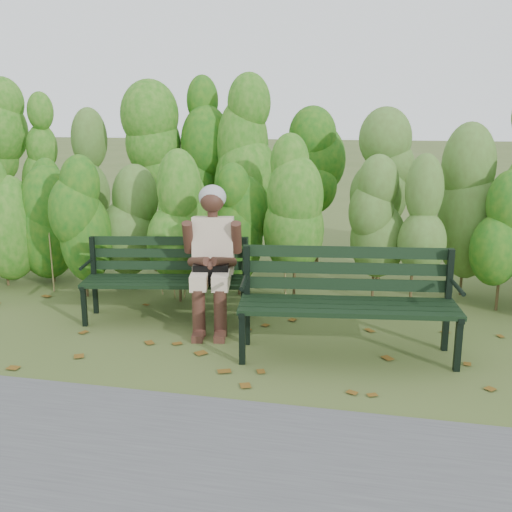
# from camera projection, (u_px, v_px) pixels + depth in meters

# --- Properties ---
(ground) EXTENTS (80.00, 80.00, 0.00)m
(ground) POSITION_uv_depth(u_px,v_px,m) (247.00, 350.00, 5.16)
(ground) COLOR #445624
(footpath) EXTENTS (60.00, 2.50, 0.01)m
(footpath) POSITION_uv_depth(u_px,v_px,m) (151.00, 511.00, 3.07)
(footpath) COLOR #474749
(footpath) RESTS_ON ground
(hedge_band) EXTENTS (11.04, 1.67, 2.42)m
(hedge_band) POSITION_uv_depth(u_px,v_px,m) (285.00, 180.00, 6.63)
(hedge_band) COLOR #47381E
(hedge_band) RESTS_ON ground
(leaf_litter) EXTENTS (5.80, 2.17, 0.01)m
(leaf_litter) POSITION_uv_depth(u_px,v_px,m) (232.00, 355.00, 5.05)
(leaf_litter) COLOR brown
(leaf_litter) RESTS_ON ground
(bench_left) EXTENTS (1.66, 0.81, 0.79)m
(bench_left) POSITION_uv_depth(u_px,v_px,m) (167.00, 272.00, 5.88)
(bench_left) COLOR black
(bench_left) RESTS_ON ground
(bench_right) EXTENTS (1.84, 0.81, 0.89)m
(bench_right) POSITION_uv_depth(u_px,v_px,m) (347.00, 293.00, 4.98)
(bench_right) COLOR black
(bench_right) RESTS_ON ground
(seated_woman) EXTENTS (0.59, 0.87, 1.33)m
(seated_woman) POSITION_uv_depth(u_px,v_px,m) (212.00, 250.00, 5.64)
(seated_woman) COLOR beige
(seated_woman) RESTS_ON ground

